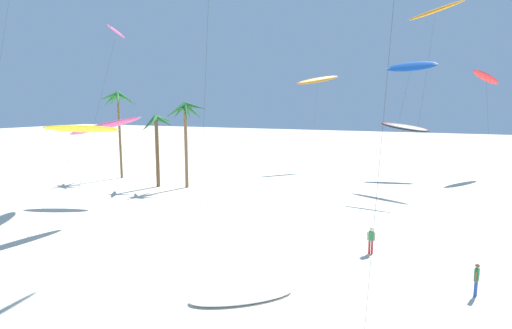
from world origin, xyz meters
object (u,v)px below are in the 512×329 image
flying_kite_2 (405,127)px  flying_kite_5 (411,67)px  flying_kite_4 (85,129)px  flying_kite_7 (105,126)px  grounded_kite_0 (242,295)px  palm_tree_1 (157,130)px  person_near_left (476,279)px  flying_kite_8 (436,11)px  person_foreground_walker (371,239)px  palm_tree_0 (118,104)px  flying_kite_10 (486,77)px  flying_kite_3 (318,80)px  palm_tree_2 (185,117)px  flying_kite_0 (116,32)px

flying_kite_2 → flying_kite_5: flying_kite_5 is taller
flying_kite_4 → flying_kite_7: flying_kite_7 is taller
grounded_kite_0 → palm_tree_1: bearing=135.6°
person_near_left → flying_kite_8: bearing=95.6°
flying_kite_4 → person_foreground_walker: size_ratio=5.41×
palm_tree_0 → flying_kite_8: 40.60m
flying_kite_4 → person_foreground_walker: flying_kite_4 is taller
palm_tree_0 → grounded_kite_0: palm_tree_0 is taller
flying_kite_4 → flying_kite_10: flying_kite_10 is taller
flying_kite_3 → person_foreground_walker: size_ratio=8.08×
flying_kite_10 → flying_kite_2: bearing=-142.4°
person_foreground_walker → flying_kite_2: bearing=91.0°
palm_tree_1 → flying_kite_10: 42.71m
flying_kite_5 → palm_tree_0: bearing=-170.2°
palm_tree_2 → flying_kite_0: bearing=-112.7°
flying_kite_0 → flying_kite_8: 36.90m
flying_kite_0 → flying_kite_8: size_ratio=0.78×
flying_kite_2 → person_near_left: size_ratio=4.79×
flying_kite_4 → person_near_left: (26.32, -0.89, -6.60)m
palm_tree_0 → flying_kite_4: 21.53m
palm_tree_2 → flying_kite_5: flying_kite_5 is taller
flying_kite_0 → flying_kite_10: (33.90, 30.74, -3.32)m
person_foreground_walker → person_near_left: size_ratio=1.04×
flying_kite_8 → flying_kite_4: bearing=-125.0°
flying_kite_2 → grounded_kite_0: flying_kite_2 is taller
flying_kite_0 → palm_tree_0: bearing=134.0°
flying_kite_2 → flying_kite_4: (-20.23, -32.30, 0.96)m
flying_kite_5 → flying_kite_7: bearing=-148.7°
flying_kite_7 → flying_kite_10: size_ratio=0.60×
flying_kite_2 → person_near_left: (6.09, -33.18, -5.64)m
flying_kite_3 → flying_kite_7: bearing=-113.5°
palm_tree_1 → palm_tree_0: bearing=162.2°
palm_tree_0 → person_foreground_walker: (33.53, -14.39, -8.53)m
flying_kite_2 → palm_tree_1: bearing=-144.9°
palm_tree_1 → palm_tree_2: bearing=15.5°
flying_kite_10 → grounded_kite_0: bearing=-106.5°
flying_kite_3 → flying_kite_4: 37.39m
flying_kite_7 → person_near_left: bearing=-14.3°
palm_tree_2 → grounded_kite_0: palm_tree_2 is taller
flying_kite_5 → person_foreground_walker: flying_kite_5 is taller
flying_kite_7 → grounded_kite_0: flying_kite_7 is taller
flying_kite_5 → grounded_kite_0: 32.07m
palm_tree_0 → grounded_kite_0: bearing=-38.6°
palm_tree_2 → flying_kite_10: flying_kite_10 is taller
flying_kite_8 → person_foreground_walker: size_ratio=12.48×
flying_kite_10 → person_foreground_walker: bearing=-103.3°
flying_kite_5 → palm_tree_1: bearing=-162.1°
flying_kite_2 → grounded_kite_0: (-4.23, -38.05, -6.43)m
flying_kite_2 → palm_tree_0: bearing=-155.4°
palm_tree_2 → flying_kite_10: bearing=37.5°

